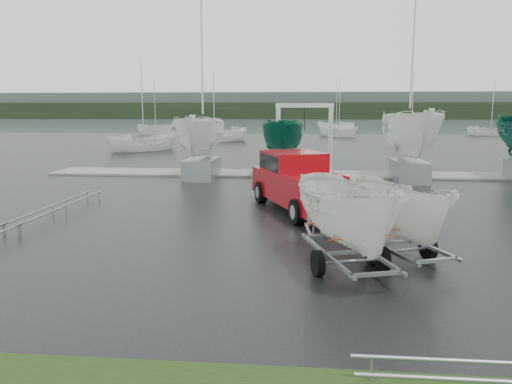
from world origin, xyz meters
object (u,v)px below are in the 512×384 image
Objects in this scene: pickup_truck at (300,180)px; trailer_parked at (351,155)px; trailer_hitched at (400,161)px; boat_hoist at (304,129)px.

pickup_truck is 7.57m from trailer_parked.
trailer_hitched is 16.53m from boat_hoist.
boat_hoist is (-1.06, 17.37, -0.10)m from trailer_parked.
trailer_hitched is 1.69m from trailer_parked.
boat_hoist reaches higher than pickup_truck.
trailer_parked reaches higher than boat_hoist.
trailer_hitched is at bearing -90.00° from pickup_truck.
pickup_truck is 1.47× the size of trailer_hitched.
trailer_hitched is 1.12× the size of boat_hoist.
pickup_truck is 1.33× the size of trailer_parked.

